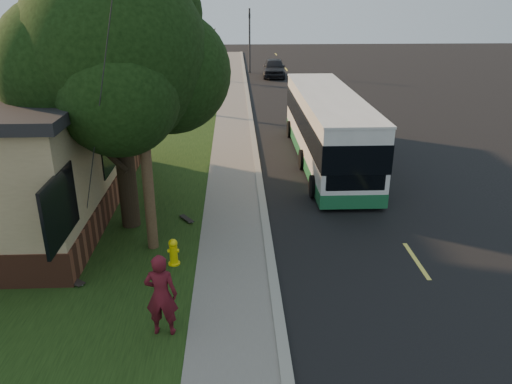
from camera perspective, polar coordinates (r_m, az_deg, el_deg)
ground at (r=13.65m, az=1.70°, el=-8.23°), size 120.00×120.00×0.00m
road at (r=23.34m, az=9.81°, el=4.56°), size 8.00×80.00×0.01m
curb at (r=22.82m, az=-0.08°, el=4.63°), size 0.25×80.00×0.12m
sidewalk at (r=22.81m, az=-2.59°, el=4.55°), size 2.00×80.00×0.08m
grass_verge at (r=23.09m, az=-11.34°, el=4.34°), size 5.00×80.00×0.07m
fire_hydrant at (r=13.52m, az=-9.42°, el=-6.78°), size 0.32×0.32×0.74m
utility_pole at (r=13.17m, az=-13.19°, el=11.64°), size 2.86×3.21×9.07m
leafy_tree at (r=14.87m, az=-15.64°, el=14.64°), size 6.30×6.00×7.80m
bare_tree_near at (r=30.25m, az=-7.55°, el=12.84°), size 1.38×1.21×4.31m
bare_tree_far at (r=42.10m, az=-5.50°, el=15.26°), size 1.38×1.21×4.03m
traffic_signal at (r=45.93m, az=-0.74°, el=17.37°), size 0.18×0.22×5.50m
transit_bus at (r=21.38m, az=8.15°, el=7.42°), size 2.50×10.86×2.94m
skateboarder at (r=10.75m, az=-10.78°, el=-11.49°), size 0.71×0.49×1.88m
skateboard_main at (r=16.08m, az=-7.93°, el=-3.05°), size 0.54×0.68×0.07m
skateboard_spare at (r=13.55m, az=-20.39°, el=-9.37°), size 0.84×0.71×0.08m
dumpster at (r=23.89m, az=-22.32°, el=5.27°), size 1.70×1.52×1.24m
distant_car at (r=44.00m, az=2.09°, el=14.02°), size 2.13×4.64×1.54m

